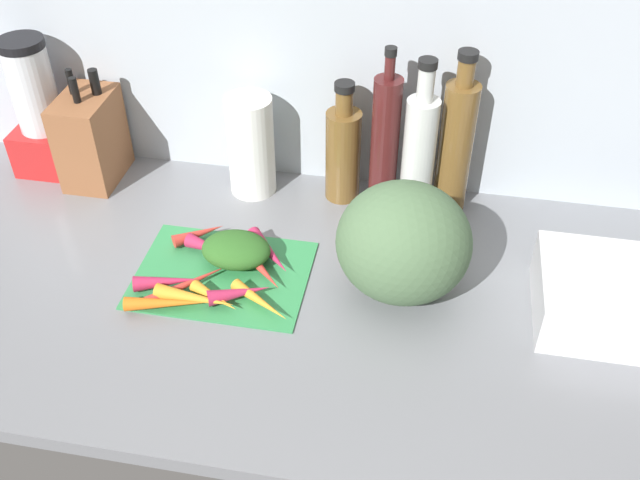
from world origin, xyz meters
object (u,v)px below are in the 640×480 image
Objects in this scene: carrot_8 at (199,234)px; knife_block at (91,138)px; carrot_2 at (210,248)px; paper_towel_roll at (251,146)px; carrot_5 at (194,298)px; cutting_board at (222,274)px; winter_squash at (403,243)px; carrot_10 at (260,301)px; carrot_4 at (269,252)px; dish_rack at (622,299)px; blender_appliance at (40,115)px; carrot_7 at (168,303)px; carrot_3 at (166,282)px; bottle_2 at (419,155)px; carrot_6 at (215,297)px; carrot_0 at (260,267)px; carrot_9 at (239,293)px; carrot_1 at (188,284)px; bottle_0 at (343,152)px; bottle_1 at (385,144)px; bottle_3 at (456,144)px.

carrot_8 is 35.67cm from knife_block.
carrot_2 is 0.45× the size of paper_towel_roll.
knife_block is at bearing 133.55° from carrot_5.
cutting_board is 1.35× the size of winter_squash.
carrot_10 is at bearing -73.61° from paper_towel_roll.
dish_rack is at bearing -3.36° from carrot_4.
carrot_10 is (9.47, -7.49, 1.58)cm from cutting_board.
carrot_8 is (-15.32, 3.22, -0.24)cm from carrot_4.
blender_appliance reaches higher than winter_squash.
carrot_2 is at bearing 79.97° from carrot_7.
carrot_3 is at bearing -95.90° from carrot_8.
paper_towel_roll is at bearing 82.20° from carrot_7.
carrot_6 is at bearing -134.05° from bottle_2.
knife_block reaches higher than cutting_board.
carrot_8 is (-0.70, 19.99, -0.01)cm from carrot_7.
knife_block reaches higher than carrot_6.
bottle_2 reaches higher than carrot_2.
carrot_0 is 63.89cm from blender_appliance.
carrot_3 is at bearing -102.49° from paper_towel_roll.
carrot_3 is 1.15× the size of carrot_6.
winter_squash is 0.82× the size of dish_rack.
carrot_9 is at bearing -38.51° from knife_block.
carrot_7 is at bearing -43.52° from blender_appliance.
knife_block is at bearing -9.61° from blender_appliance.
winter_squash reaches higher than carrot_1.
carrot_8 is 47.77cm from blender_appliance.
bottle_0 is 16.66cm from bottle_2.
blender_appliance is 1.15× the size of bottle_0.
carrot_5 is (-9.60, -10.53, 0.15)cm from carrot_0.
bottle_1 is (64.23, 0.66, 5.30)cm from knife_block.
blender_appliance is at bearing 179.56° from paper_towel_roll.
carrot_7 is 20.00cm from carrot_8.
bottle_0 reaches higher than carrot_7.
winter_squash reaches higher than carrot_8.
bottle_1 reaches higher than winter_squash.
dish_rack is at bearing -32.41° from bottle_2.
bottle_3 reaches higher than carrot_1.
bottle_1 reaches higher than carrot_1.
blender_appliance is at bearing 170.39° from knife_block.
carrot_9 is at bearing -134.37° from bottle_3.
bottle_2 reaches higher than cutting_board.
carrot_5 reaches higher than carrot_3.
carrot_5 is (2.56, -3.98, 0.51)cm from carrot_1.
dish_rack is at bearing -12.95° from knife_block.
knife_block is at bearing 154.45° from carrot_4.
knife_block is 112.90cm from dish_rack.
bottle_1 is at bearing 45.77° from carrot_1.
carrot_5 is 18.83cm from carrot_8.
blender_appliance reaches higher than cutting_board.
blender_appliance is at bearing 178.07° from bottle_2.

